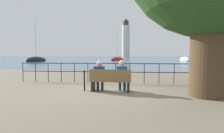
{
  "coord_description": "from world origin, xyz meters",
  "views": [
    {
      "loc": [
        0.85,
        -6.89,
        1.45
      ],
      "look_at": [
        0.0,
        0.5,
        0.97
      ],
      "focal_mm": 28.0,
      "sensor_mm": 36.0,
      "label": 1
    }
  ],
  "objects": [
    {
      "name": "promenade_railing",
      "position": [
        0.0,
        2.12,
        0.69
      ],
      "size": [
        10.37,
        0.04,
        1.05
      ],
      "color": "black",
      "rests_on": "ground_plane"
    },
    {
      "name": "sailboat_1",
      "position": [
        -3.07,
        40.38,
        0.34
      ],
      "size": [
        4.09,
        6.82,
        9.17
      ],
      "rotation": [
        0.0,
        0.0,
        -0.38
      ],
      "color": "maroon",
      "rests_on": "ground_plane"
    },
    {
      "name": "sailboat_3",
      "position": [
        12.33,
        24.88,
        0.41
      ],
      "size": [
        4.32,
        8.36,
        13.02
      ],
      "rotation": [
        0.0,
        0.0,
        -0.33
      ],
      "color": "silver",
      "rests_on": "ground_plane"
    },
    {
      "name": "seated_person_left",
      "position": [
        -0.46,
        0.01,
        0.68
      ],
      "size": [
        0.41,
        0.35,
        1.23
      ],
      "color": "#2D3347",
      "rests_on": "ground_plane"
    },
    {
      "name": "harbor_water",
      "position": [
        0.0,
        159.64,
        0.0
      ],
      "size": [
        600.0,
        300.0,
        0.01
      ],
      "color": "slate",
      "rests_on": "ground_plane"
    },
    {
      "name": "sailboat_0",
      "position": [
        -20.75,
        30.44,
        0.36
      ],
      "size": [
        3.83,
        5.4,
        9.4
      ],
      "rotation": [
        0.0,
        0.0,
        -0.42
      ],
      "color": "black",
      "rests_on": "ground_plane"
    },
    {
      "name": "closed_umbrella",
      "position": [
        -1.08,
        0.0,
        0.5
      ],
      "size": [
        0.09,
        0.09,
        0.89
      ],
      "color": "black",
      "rests_on": "ground_plane"
    },
    {
      "name": "sailboat_2",
      "position": [
        14.0,
        38.45,
        0.39
      ],
      "size": [
        1.98,
        6.23,
        12.82
      ],
      "rotation": [
        0.0,
        0.0,
        0.0
      ],
      "color": "silver",
      "rests_on": "ground_plane"
    },
    {
      "name": "seated_person_right",
      "position": [
        0.46,
        0.01,
        0.69
      ],
      "size": [
        0.42,
        0.35,
        1.26
      ],
      "color": "navy",
      "rests_on": "ground_plane"
    },
    {
      "name": "ground_plane",
      "position": [
        0.0,
        0.0,
        0.0
      ],
      "size": [
        1000.0,
        1000.0,
        0.0
      ],
      "primitive_type": "plane",
      "color": "#7A705B"
    },
    {
      "name": "park_bench",
      "position": [
        0.0,
        -0.06,
        0.43
      ],
      "size": [
        1.63,
        0.45,
        0.9
      ],
      "color": "brown",
      "rests_on": "ground_plane"
    },
    {
      "name": "harbor_lighthouse",
      "position": [
        -3.25,
        108.98,
        11.78
      ],
      "size": [
        5.14,
        5.14,
        25.32
      ],
      "color": "beige",
      "rests_on": "ground_plane"
    }
  ]
}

